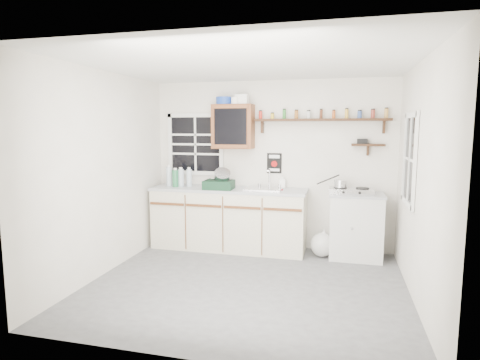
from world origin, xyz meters
name	(u,v)px	position (x,y,z in m)	size (l,w,h in m)	color
room	(247,178)	(0.00, 0.00, 1.25)	(3.64, 3.24, 2.54)	#4D4D4F
main_cabinet	(229,218)	(-0.58, 1.30, 0.46)	(2.31, 0.63, 0.92)	beige
right_cabinet	(356,226)	(1.25, 1.32, 0.46)	(0.73, 0.57, 0.91)	silver
sink	(264,189)	(-0.05, 1.30, 0.93)	(0.52, 0.44, 0.29)	silver
upper_cabinet	(233,127)	(-0.55, 1.44, 1.82)	(0.60, 0.32, 0.65)	brown
upper_cabinet_clutter	(231,100)	(-0.58, 1.44, 2.21)	(0.48, 0.24, 0.14)	#183CA1
spice_shelf	(322,119)	(0.74, 1.51, 1.93)	(1.91, 0.18, 0.35)	black
secondary_shelf	(366,144)	(1.36, 1.52, 1.58)	(0.45, 0.16, 0.24)	black
warning_sign	(274,163)	(0.05, 1.59, 1.28)	(0.22, 0.02, 0.30)	black
window_back	(196,144)	(-1.20, 1.59, 1.55)	(0.93, 0.03, 0.98)	black
window_right	(410,159)	(1.79, 0.55, 1.45)	(0.03, 0.78, 1.08)	black
water_bottles	(178,177)	(-1.38, 1.28, 1.06)	(0.39, 0.17, 0.32)	#ACBECA
dish_rack	(220,182)	(-0.68, 1.18, 1.02)	(0.43, 0.33, 0.32)	black
soap_bottle	(282,181)	(0.19, 1.52, 1.02)	(0.09, 0.09, 0.20)	white
rag	(278,189)	(0.15, 1.31, 0.93)	(0.14, 0.12, 0.02)	maroon
hotplate	(351,191)	(1.17, 1.31, 0.95)	(0.60, 0.33, 0.09)	silver
saucepan	(340,184)	(1.02, 1.31, 1.04)	(0.42, 0.25, 0.18)	silver
trash_bag	(322,244)	(0.80, 1.23, 0.18)	(0.37, 0.33, 0.42)	beige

